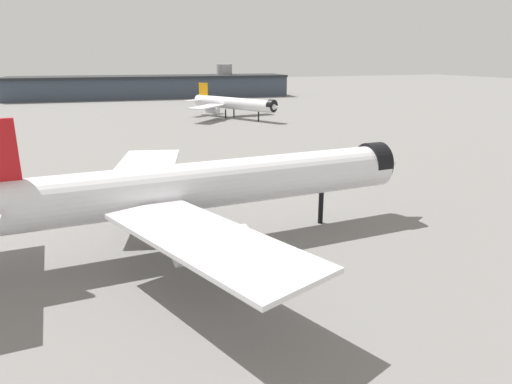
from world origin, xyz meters
TOP-DOWN VIEW (x-y plane):
  - ground at (0.00, 0.00)m, footprint 900.00×900.00m
  - airliner_near_gate at (0.78, 2.52)m, footprint 64.42×58.85m
  - airliner_far_taxiway at (45.65, 121.19)m, footprint 39.04×43.45m
  - terminal_building at (32.31, 228.57)m, footprint 163.74×45.78m
  - service_truck_front at (-4.18, 41.60)m, footprint 4.43×5.96m
  - baggage_tug_wing at (-26.37, 29.85)m, footprint 3.15×3.56m

SIDE VIEW (x-z plane):
  - ground at x=0.00m, z-range 0.00..0.00m
  - baggage_tug_wing at x=-26.37m, z-range 0.05..1.90m
  - service_truck_front at x=-4.18m, z-range 0.09..3.09m
  - airliner_far_taxiway at x=45.65m, z-range -0.79..12.50m
  - terminal_building at x=32.31m, z-range -3.00..16.20m
  - airliner_near_gate at x=0.78m, z-range -1.06..16.69m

